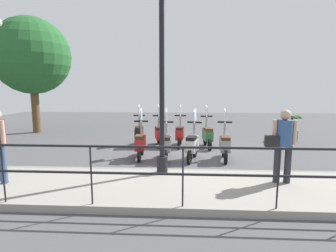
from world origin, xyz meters
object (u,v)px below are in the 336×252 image
object	(u,v)px
scooter_near_1	(192,145)
scooter_far_2	(159,134)
tree_large	(32,56)
scooter_near_2	(166,144)
pedestrian_with_bag	(283,141)
scooter_near_0	(225,145)
scooter_far_0	(208,135)
scooter_far_1	(180,134)
lamp_post_near	(162,87)
scooter_near_3	(141,143)
scooter_far_3	(139,133)
potted_palm	(291,130)

from	to	relation	value
scooter_near_1	scooter_far_2	size ratio (longest dim) A/B	1.00
tree_large	scooter_near_1	world-z (taller)	tree_large
scooter_near_1	scooter_near_2	world-z (taller)	same
pedestrian_with_bag	scooter_near_0	size ratio (longest dim) A/B	1.03
scooter_near_2	scooter_far_0	distance (m)	2.18
scooter_near_1	scooter_far_0	bearing A→B (deg)	-6.13
scooter_far_1	tree_large	bearing A→B (deg)	72.70
lamp_post_near	scooter_near_3	bearing A→B (deg)	24.68
scooter_far_3	scooter_near_0	bearing A→B (deg)	-126.88
lamp_post_near	scooter_far_2	xyz separation A→B (m)	(3.44, 0.37, -1.72)
lamp_post_near	scooter_near_0	world-z (taller)	lamp_post_near
tree_large	scooter_near_3	bearing A→B (deg)	-127.03
scooter_near_0	potted_palm	bearing A→B (deg)	-41.46
lamp_post_near	scooter_near_2	world-z (taller)	lamp_post_near
tree_large	scooter_far_3	size ratio (longest dim) A/B	3.52
scooter_near_1	scooter_far_2	world-z (taller)	same
tree_large	scooter_far_1	xyz separation A→B (m)	(-2.67, -7.00, -3.15)
lamp_post_near	scooter_near_0	size ratio (longest dim) A/B	2.99
lamp_post_near	scooter_near_2	xyz separation A→B (m)	(1.63, 0.01, -1.72)
scooter_near_2	scooter_far_1	world-z (taller)	same
scooter_near_1	scooter_near_3	world-z (taller)	same
pedestrian_with_bag	scooter_near_3	world-z (taller)	pedestrian_with_bag
scooter_near_3	scooter_near_2	bearing A→B (deg)	-102.24
potted_palm	scooter_near_0	size ratio (longest dim) A/B	0.69
scooter_near_2	scooter_far_3	xyz separation A→B (m)	(1.81, 1.13, 0.00)
scooter_near_2	scooter_far_2	xyz separation A→B (m)	(1.81, 0.36, 0.00)
pedestrian_with_bag	scooter_far_0	world-z (taller)	pedestrian_with_bag
scooter_near_1	scooter_near_3	size ratio (longest dim) A/B	1.00
scooter_near_0	scooter_near_2	size ratio (longest dim) A/B	1.00
scooter_near_1	scooter_far_1	size ratio (longest dim) A/B	1.00
lamp_post_near	scooter_far_2	size ratio (longest dim) A/B	2.99
scooter_near_1	scooter_far_1	bearing A→B (deg)	25.93
lamp_post_near	tree_large	xyz separation A→B (m)	(6.14, 6.62, 1.43)
scooter_far_0	scooter_near_0	bearing A→B (deg)	-172.83
potted_palm	scooter_near_1	distance (m)	5.25
scooter_near_0	scooter_near_3	xyz separation A→B (m)	(0.06, 2.58, 0.00)
scooter_near_3	scooter_far_2	size ratio (longest dim) A/B	1.00
scooter_near_0	scooter_near_3	bearing A→B (deg)	93.11
potted_palm	scooter_far_2	world-z (taller)	scooter_far_2
scooter_near_1	scooter_far_3	distance (m)	2.66
scooter_far_0	tree_large	bearing A→B (deg)	64.39
scooter_near_0	scooter_far_2	distance (m)	2.76
scooter_near_2	scooter_far_3	size ratio (longest dim) A/B	1.00
scooter_near_3	scooter_far_2	world-z (taller)	same
pedestrian_with_bag	scooter_near_1	size ratio (longest dim) A/B	1.03
scooter_far_0	scooter_far_1	distance (m)	1.02
scooter_far_0	scooter_far_2	size ratio (longest dim) A/B	1.00
potted_palm	scooter_far_2	distance (m)	5.51
lamp_post_near	scooter_near_0	distance (m)	3.00
scooter_near_3	scooter_far_3	size ratio (longest dim) A/B	1.00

